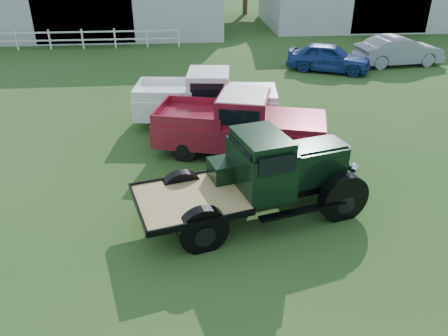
{
  "coord_description": "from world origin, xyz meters",
  "views": [
    {
      "loc": [
        -0.68,
        -8.58,
        6.27
      ],
      "look_at": [
        0.2,
        1.2,
        1.05
      ],
      "focal_mm": 35.0,
      "sensor_mm": 36.0,
      "label": 1
    }
  ],
  "objects_px": {
    "red_pickup": "(240,124)",
    "white_pickup": "(206,98)",
    "vintage_flatbed": "(256,177)",
    "misc_car_blue": "(329,57)",
    "misc_car_grey": "(399,51)"
  },
  "relations": [
    {
      "from": "white_pickup",
      "to": "misc_car_grey",
      "type": "distance_m",
      "value": 13.25
    },
    {
      "from": "red_pickup",
      "to": "white_pickup",
      "type": "xyz_separation_m",
      "value": [
        -0.93,
        2.63,
        -0.02
      ]
    },
    {
      "from": "white_pickup",
      "to": "misc_car_blue",
      "type": "height_order",
      "value": "white_pickup"
    },
    {
      "from": "white_pickup",
      "to": "misc_car_blue",
      "type": "bearing_deg",
      "value": 51.57
    },
    {
      "from": "white_pickup",
      "to": "misc_car_grey",
      "type": "bearing_deg",
      "value": 41.44
    },
    {
      "from": "misc_car_blue",
      "to": "white_pickup",
      "type": "bearing_deg",
      "value": 160.09
    },
    {
      "from": "red_pickup",
      "to": "misc_car_grey",
      "type": "relative_size",
      "value": 1.18
    },
    {
      "from": "red_pickup",
      "to": "white_pickup",
      "type": "relative_size",
      "value": 1.03
    },
    {
      "from": "red_pickup",
      "to": "misc_car_grey",
      "type": "xyz_separation_m",
      "value": [
        9.97,
        10.16,
        -0.23
      ]
    },
    {
      "from": "vintage_flatbed",
      "to": "misc_car_blue",
      "type": "xyz_separation_m",
      "value": [
        5.85,
        12.94,
        -0.38
      ]
    },
    {
      "from": "red_pickup",
      "to": "misc_car_blue",
      "type": "height_order",
      "value": "red_pickup"
    },
    {
      "from": "red_pickup",
      "to": "white_pickup",
      "type": "bearing_deg",
      "value": 124.97
    },
    {
      "from": "red_pickup",
      "to": "vintage_flatbed",
      "type": "bearing_deg",
      "value": -75.26
    },
    {
      "from": "vintage_flatbed",
      "to": "white_pickup",
      "type": "bearing_deg",
      "value": 82.75
    },
    {
      "from": "vintage_flatbed",
      "to": "white_pickup",
      "type": "distance_m",
      "value": 6.32
    }
  ]
}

